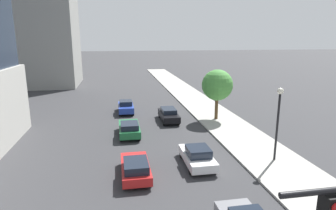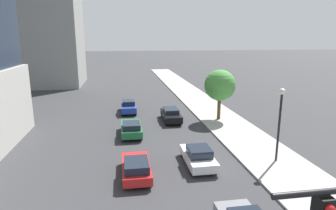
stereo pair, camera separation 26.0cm
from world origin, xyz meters
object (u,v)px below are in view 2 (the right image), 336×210
object	(u,v)px
car_blue	(129,106)
car_white	(198,156)
car_black	(171,114)
street_tree	(220,85)
car_red	(136,167)
street_lamp	(280,114)
car_green	(131,128)

from	to	relation	value
car_blue	car_white	world-z (taller)	car_blue
car_blue	car_black	bearing A→B (deg)	-44.48
street_tree	car_white	xyz separation A→B (m)	(-5.24, -10.83, -3.23)
car_red	car_blue	size ratio (longest dim) A/B	1.02
car_black	car_red	distance (m)	13.27
street_lamp	car_blue	size ratio (longest dim) A/B	1.29
car_red	car_green	world-z (taller)	car_green
street_tree	car_red	world-z (taller)	street_tree
street_lamp	car_blue	bearing A→B (deg)	122.27
street_tree	car_white	distance (m)	12.45
car_black	car_green	xyz separation A→B (m)	(-4.48, -4.14, -0.02)
street_tree	car_green	distance (m)	10.84
street_tree	car_green	size ratio (longest dim) A/B	1.24
street_lamp	car_blue	world-z (taller)	street_lamp
street_lamp	car_green	distance (m)	13.17
car_white	car_green	distance (m)	8.54
car_green	street_lamp	bearing A→B (deg)	-36.88
car_red	car_green	xyz separation A→B (m)	(0.00, 8.35, 0.04)
car_black	car_blue	size ratio (longest dim) A/B	1.08
car_red	car_black	bearing A→B (deg)	70.26
car_white	street_tree	bearing A→B (deg)	64.15
street_tree	car_blue	xyz separation A→B (m)	(-9.73, 4.99, -3.15)
car_blue	car_green	world-z (taller)	car_blue
car_black	car_white	xyz separation A→B (m)	(-0.00, -11.42, -0.05)
car_blue	street_lamp	bearing A→B (deg)	-57.73
street_tree	car_blue	world-z (taller)	street_tree
street_lamp	car_black	bearing A→B (deg)	116.00
car_black	car_blue	bearing A→B (deg)	135.52
car_red	car_green	bearing A→B (deg)	90.00
street_tree	car_blue	distance (m)	11.38
street_lamp	car_white	size ratio (longest dim) A/B	1.29
car_black	car_white	size ratio (longest dim) A/B	1.07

